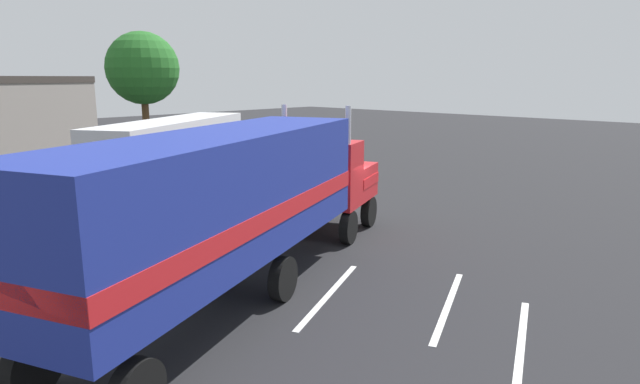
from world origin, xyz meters
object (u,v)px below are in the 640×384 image
person_bystander (205,225)px  tree_center (143,69)px  parked_bus (173,148)px  semi_truck (243,195)px

person_bystander → tree_center: size_ratio=0.20×
parked_bus → tree_center: tree_center is taller
person_bystander → semi_truck: bearing=-108.7°
parked_bus → person_bystander: bearing=-116.6°
semi_truck → parked_bus: (5.69, 12.45, -0.46)m
semi_truck → parked_bus: size_ratio=1.30×
semi_truck → parked_bus: 13.70m
semi_truck → parked_bus: bearing=65.4°
tree_center → person_bystander: bearing=-114.3°
person_bystander → parked_bus: parked_bus is taller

